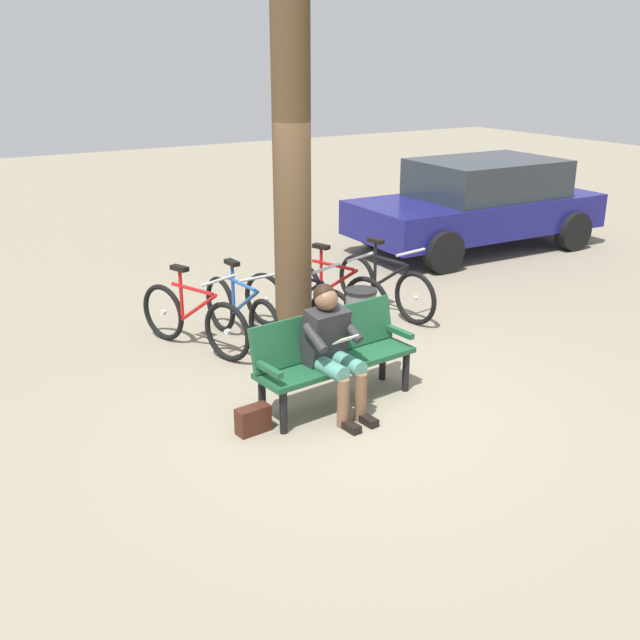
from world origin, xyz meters
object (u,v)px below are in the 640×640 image
bench (332,352)px  bicycle_black (242,313)px  bicycle_red (385,286)px  bicycle_purple (298,306)px  bicycle_orange (333,293)px  tree_trunk (292,189)px  litter_bin (361,323)px  parked_car (479,203)px  bicycle_green (194,319)px  person_reading (332,344)px  handbag (253,420)px

bench → bicycle_black: 1.80m
bicycle_red → bicycle_purple: 1.31m
bicycle_orange → tree_trunk: bearing=-68.3°
litter_bin → bicycle_purple: bicycle_purple is taller
litter_bin → bicycle_black: bearing=-46.5°
parked_car → bicycle_black: bearing=21.4°
bench → bicycle_green: bearing=-77.9°
person_reading → bicycle_orange: 2.49m
bicycle_red → bicycle_orange: (0.70, -0.12, 0.00)m
bicycle_green → bicycle_black: bearing=58.9°
person_reading → litter_bin: bearing=-140.7°
bicycle_black → litter_bin: bearing=39.9°
litter_bin → bicycle_green: bearing=-36.5°
litter_bin → bicycle_green: (1.47, -1.09, -0.02)m
person_reading → bicycle_green: person_reading is taller
bicycle_red → bicycle_black: size_ratio=0.99×
bicycle_purple → person_reading: bearing=-41.3°
person_reading → handbag: person_reading is taller
person_reading → bicycle_red: bearing=-141.5°
handbag → bicycle_black: bicycle_black is taller
person_reading → bicycle_black: (-0.05, -1.97, -0.31)m
litter_bin → parked_car: 5.23m
bench → bicycle_red: (-1.93, -1.78, -0.15)m
bicycle_orange → parked_car: bearing=95.5°
bicycle_black → tree_trunk: bearing=13.0°
bicycle_green → person_reading: bearing=-7.4°
bicycle_orange → bicycle_purple: (0.61, 0.21, 0.00)m
tree_trunk → bicycle_red: tree_trunk is taller
bicycle_purple → bicycle_green: size_ratio=1.00×
bicycle_orange → bicycle_black: same height
bench → bicycle_green: (0.59, -1.89, -0.15)m
person_reading → parked_car: bearing=-149.5°
litter_bin → bicycle_orange: (-0.34, -1.10, -0.02)m
bench → bicycle_orange: (-1.22, -1.90, -0.15)m
handbag → bicycle_red: (-2.84, -1.94, 0.24)m
bicycle_purple → bench: bearing=-40.0°
tree_trunk → litter_bin: 1.65m
bicycle_black → bicycle_green: same height
bench → bicycle_red: 2.62m
bicycle_red → bicycle_orange: 0.71m
bicycle_orange → bench: bearing=-51.2°
bicycle_red → bicycle_orange: same height
handbag → litter_bin: size_ratio=0.40×
tree_trunk → handbag: bearing=47.4°
bicycle_green → parked_car: parked_car is taller
bicycle_green → litter_bin: bearing=33.0°
tree_trunk → bicycle_red: (-1.75, -0.76, -1.49)m
litter_bin → bicycle_purple: 0.93m
bicycle_black → bicycle_green: size_ratio=1.05×
handbag → bicycle_purple: bearing=-129.4°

